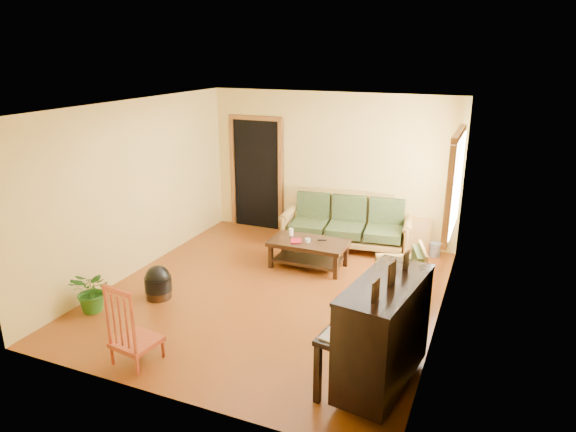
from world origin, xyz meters
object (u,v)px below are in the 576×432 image
at_px(footstool, 158,286).
at_px(red_chair, 135,322).
at_px(piano, 383,336).
at_px(coffee_table, 308,254).
at_px(sofa, 346,222).
at_px(potted_plant, 93,291).
at_px(ceramic_crock, 435,249).
at_px(armchair, 398,273).

bearing_deg(footstool, red_chair, -62.20).
bearing_deg(piano, coffee_table, 133.07).
bearing_deg(sofa, potted_plant, -131.12).
xyz_separation_m(sofa, ceramic_crock, (1.48, 0.21, -0.34)).
relative_size(coffee_table, piano, 0.91).
bearing_deg(sofa, footstool, -129.78).
height_order(piano, footstool, piano).
bearing_deg(piano, armchair, 105.28).
relative_size(footstool, ceramic_crock, 1.59).
relative_size(coffee_table, armchair, 1.57).
height_order(footstool, red_chair, red_chair).
bearing_deg(coffee_table, sofa, 73.52).
height_order(coffee_table, ceramic_crock, coffee_table).
distance_m(red_chair, potted_plant, 1.44).
bearing_deg(red_chair, potted_plant, 158.95).
distance_m(piano, red_chair, 2.64).
relative_size(footstool, red_chair, 0.39).
height_order(coffee_table, footstool, coffee_table).
bearing_deg(piano, ceramic_crock, 97.86).
height_order(coffee_table, armchair, armchair).
bearing_deg(footstool, potted_plant, -129.83).
xyz_separation_m(sofa, piano, (1.44, -3.55, 0.12)).
bearing_deg(armchair, footstool, -174.70).
bearing_deg(sofa, ceramic_crock, 1.46).
bearing_deg(footstool, sofa, 56.80).
height_order(sofa, ceramic_crock, sofa).
xyz_separation_m(coffee_table, piano, (1.74, -2.53, 0.36)).
bearing_deg(sofa, red_chair, -111.87).
height_order(armchair, red_chair, red_chair).
relative_size(piano, footstool, 3.55).
bearing_deg(red_chair, sofa, 82.61).
xyz_separation_m(coffee_table, footstool, (-1.54, -1.79, -0.04)).
relative_size(armchair, potted_plant, 1.30).
relative_size(armchair, piano, 0.58).
height_order(armchair, footstool, armchair).
height_order(footstool, ceramic_crock, footstool).
bearing_deg(red_chair, ceramic_crock, 66.94).
bearing_deg(ceramic_crock, coffee_table, -145.34).
xyz_separation_m(coffee_table, potted_plant, (-2.08, -2.44, 0.07)).
relative_size(sofa, armchair, 2.83).
relative_size(coffee_table, potted_plant, 2.05).
bearing_deg(armchair, coffee_table, 143.54).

